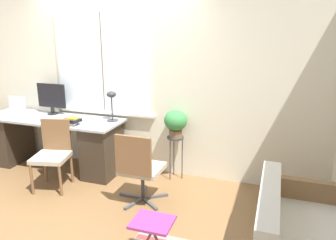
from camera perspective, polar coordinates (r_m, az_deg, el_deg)
The scene contains 14 objects.
ground_plane at distance 4.60m, azimuth -12.66°, elevation -11.02°, with size 14.00×14.00×0.00m, color brown.
wall_back_with_window at distance 4.82m, azimuth -9.11°, elevation 7.37°, with size 9.00×0.12×2.70m.
desk at distance 5.17m, azimuth -19.23°, elevation -3.51°, with size 2.11×0.67×0.78m.
laptop at distance 5.60m, azimuth -25.22°, elevation 1.70°, with size 0.33×0.25×0.24m.
monitor at distance 5.25m, azimuth -19.63°, elevation 3.69°, with size 0.48×0.16×0.46m.
keyboard at distance 5.04m, azimuth -21.74°, elevation 0.16°, with size 0.38×0.12×0.02m.
mouse at distance 4.84m, azimuth -19.43°, elevation -0.10°, with size 0.04×0.07×0.04m.
desk_lamp at distance 4.63m, azimuth -9.80°, elevation 3.60°, with size 0.16×0.16×0.42m.
book_stack at distance 4.62m, azimuth -16.38°, elevation -0.14°, with size 0.24×0.19×0.10m.
desk_chair_wooden at distance 4.55m, azimuth -19.44°, elevation -5.34°, with size 0.51×0.52×0.89m.
office_chair_swivel at distance 3.91m, azimuth -4.96°, elevation -8.25°, with size 0.59×0.62×0.90m.
plant_stand at distance 4.51m, azimuth 1.31°, elevation -3.96°, with size 0.23×0.23×0.61m.
potted_plant at distance 4.42m, azimuth 1.34°, elevation -0.31°, with size 0.31×0.31×0.37m.
folding_stool at distance 3.00m, azimuth -2.72°, elevation -17.93°, with size 0.35×0.30×0.44m.
Camera 1 is at (2.23, -3.47, 2.05)m, focal length 35.00 mm.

